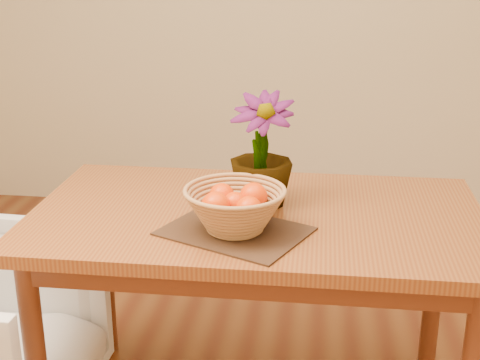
# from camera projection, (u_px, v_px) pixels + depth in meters

# --- Properties ---
(table) EXTENTS (1.40, 0.80, 0.75)m
(table) POSITION_uv_depth(u_px,v_px,m) (257.00, 237.00, 2.10)
(table) COLOR brown
(table) RESTS_ON floor
(placemat) EXTENTS (0.48, 0.43, 0.01)m
(placemat) POSITION_uv_depth(u_px,v_px,m) (235.00, 231.00, 1.92)
(placemat) COLOR #332012
(placemat) RESTS_ON table
(wicker_basket) EXTENTS (0.29, 0.29, 0.12)m
(wicker_basket) POSITION_uv_depth(u_px,v_px,m) (235.00, 211.00, 1.90)
(wicker_basket) COLOR #B8824D
(wicker_basket) RESTS_ON placemat
(orange_pile) EXTENTS (0.18, 0.17, 0.08)m
(orange_pile) POSITION_uv_depth(u_px,v_px,m) (235.00, 202.00, 1.89)
(orange_pile) COLOR #DC4103
(orange_pile) RESTS_ON wicker_basket
(potted_plant) EXTENTS (0.21, 0.21, 0.36)m
(potted_plant) POSITION_uv_depth(u_px,v_px,m) (261.00, 151.00, 2.07)
(potted_plant) COLOR #204F16
(potted_plant) RESTS_ON table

